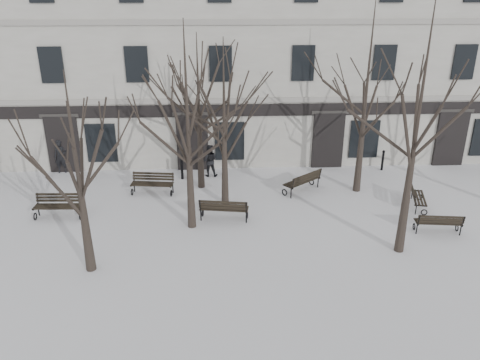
{
  "coord_description": "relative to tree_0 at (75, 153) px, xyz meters",
  "views": [
    {
      "loc": [
        -2.18,
        -14.99,
        8.74
      ],
      "look_at": [
        -1.31,
        3.0,
        1.36
      ],
      "focal_mm": 35.0,
      "sensor_mm": 36.0,
      "label": 1
    }
  ],
  "objects": [
    {
      "name": "tree_4",
      "position": [
        3.5,
        6.91,
        0.28
      ],
      "size": [
        4.95,
        4.95,
        7.07
      ],
      "color": "black",
      "rests_on": "ground"
    },
    {
      "name": "tree_5",
      "position": [
        4.6,
        4.99,
        0.27
      ],
      "size": [
        4.94,
        4.94,
        7.05
      ],
      "color": "black",
      "rests_on": "ground"
    },
    {
      "name": "bench_4",
      "position": [
        8.22,
        6.09,
        -3.6
      ],
      "size": [
        1.96,
        1.77,
        1.0
      ],
      "rotation": [
        0.0,
        0.0,
        3.82
      ],
      "color": "black",
      "rests_on": "ground"
    },
    {
      "name": "bollard_b",
      "position": [
        12.81,
        8.68,
        -3.56
      ],
      "size": [
        0.14,
        0.14,
        1.08
      ],
      "color": "black",
      "rests_on": "ground"
    },
    {
      "name": "bollard_a",
      "position": [
        2.53,
        7.97,
        -3.49
      ],
      "size": [
        0.16,
        0.16,
        1.22
      ],
      "color": "black",
      "rests_on": "ground"
    },
    {
      "name": "pedestrian_a",
      "position": [
        -3.66,
        9.16,
        -4.14
      ],
      "size": [
        0.68,
        0.5,
        1.74
      ],
      "primitive_type": "imported",
      "rotation": [
        0.0,
        0.0,
        0.14
      ],
      "color": "black",
      "rests_on": "ground"
    },
    {
      "name": "bench_1",
      "position": [
        4.52,
        3.38,
        -3.61
      ],
      "size": [
        2.03,
        1.01,
        0.98
      ],
      "rotation": [
        0.0,
        0.0,
        2.98
      ],
      "color": "black",
      "rests_on": "ground"
    },
    {
      "name": "bench_2",
      "position": [
        12.71,
        1.89,
        -3.67
      ],
      "size": [
        1.78,
        0.83,
        0.87
      ],
      "rotation": [
        0.0,
        0.0,
        3.02
      ],
      "color": "black",
      "rests_on": "ground"
    },
    {
      "name": "ground",
      "position": [
        6.52,
        1.36,
        -4.14
      ],
      "size": [
        100.0,
        100.0,
        0.0
      ],
      "primitive_type": "plane",
      "color": "white",
      "rests_on": "ground"
    },
    {
      "name": "building",
      "position": [
        6.53,
        14.32,
        1.38
      ],
      "size": [
        40.4,
        10.2,
        11.4
      ],
      "color": "beige",
      "rests_on": "ground"
    },
    {
      "name": "bench_5",
      "position": [
        12.84,
        4.26,
        -3.68
      ],
      "size": [
        1.03,
        1.76,
        0.85
      ],
      "rotation": [
        0.0,
        0.0,
        1.3
      ],
      "color": "black",
      "rests_on": "ground"
    },
    {
      "name": "tree_6",
      "position": [
        10.75,
        6.12,
        1.17
      ],
      "size": [
        5.95,
        5.95,
        8.5
      ],
      "color": "black",
      "rests_on": "ground"
    },
    {
      "name": "bench_0",
      "position": [
        -2.24,
        4.03,
        -3.61
      ],
      "size": [
        1.97,
        0.78,
        0.98
      ],
      "rotation": [
        0.0,
        0.0,
        -0.04
      ],
      "color": "black",
      "rests_on": "ground"
    },
    {
      "name": "bench_3",
      "position": [
        1.3,
        6.25,
        -3.62
      ],
      "size": [
        1.98,
        0.93,
        0.96
      ],
      "rotation": [
        0.0,
        0.0,
        -0.12
      ],
      "color": "black",
      "rests_on": "ground"
    },
    {
      "name": "tree_1",
      "position": [
        3.24,
        2.91,
        0.76
      ],
      "size": [
        5.49,
        5.49,
        7.84
      ],
      "color": "black",
      "rests_on": "ground"
    },
    {
      "name": "pedestrian_b",
      "position": [
        3.88,
        8.31,
        -4.14
      ],
      "size": [
        0.83,
        0.67,
        1.64
      ],
      "primitive_type": "imported",
      "rotation": [
        0.0,
        0.0,
        3.08
      ],
      "color": "black",
      "rests_on": "ground"
    },
    {
      "name": "tree_0",
      "position": [
        0.0,
        0.0,
        0.0
      ],
      "size": [
        4.64,
        4.64,
        6.63
      ],
      "color": "black",
      "rests_on": "ground"
    },
    {
      "name": "tree_2",
      "position": [
        10.77,
        0.7,
        1.23
      ],
      "size": [
        6.02,
        6.02,
        8.6
      ],
      "color": "black",
      "rests_on": "ground"
    }
  ]
}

